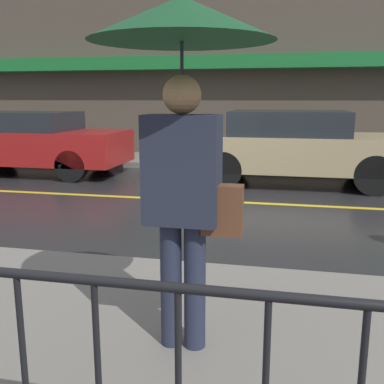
# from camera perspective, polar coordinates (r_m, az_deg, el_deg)

# --- Properties ---
(ground_plane) EXTENTS (80.00, 80.00, 0.00)m
(ground_plane) POSITION_cam_1_polar(r_m,az_deg,el_deg) (7.48, 2.43, -1.16)
(ground_plane) COLOR #262628
(sidewalk_near) EXTENTS (28.00, 2.94, 0.13)m
(sidewalk_near) POSITION_cam_1_polar(r_m,az_deg,el_deg) (3.25, -12.18, -18.32)
(sidewalk_near) COLOR slate
(sidewalk_near) RESTS_ON ground_plane
(sidewalk_far) EXTENTS (28.00, 2.03, 0.13)m
(sidewalk_far) POSITION_cam_1_polar(r_m,az_deg,el_deg) (11.55, 5.93, 3.76)
(sidewalk_far) COLOR slate
(sidewalk_far) RESTS_ON ground_plane
(lane_marking) EXTENTS (25.20, 0.12, 0.01)m
(lane_marking) POSITION_cam_1_polar(r_m,az_deg,el_deg) (7.48, 2.43, -1.13)
(lane_marking) COLOR gold
(lane_marking) RESTS_ON ground_plane
(building_storefront) EXTENTS (28.00, 0.85, 5.34)m
(building_storefront) POSITION_cam_1_polar(r_m,az_deg,el_deg) (12.60, 6.77, 16.27)
(building_storefront) COLOR #4C4238
(building_storefront) RESTS_ON ground_plane
(pedestrian) EXTENTS (1.06, 1.06, 2.10)m
(pedestrian) POSITION_cam_1_polar(r_m,az_deg,el_deg) (2.62, -1.17, 14.32)
(pedestrian) COLOR #23283D
(pedestrian) RESTS_ON sidewalk_near
(car_red) EXTENTS (4.17, 1.71, 1.38)m
(car_red) POSITION_cam_1_polar(r_m,az_deg,el_deg) (10.71, -19.73, 6.03)
(car_red) COLOR maroon
(car_red) RESTS_ON ground_plane
(car_tan) EXTENTS (4.30, 1.86, 1.44)m
(car_tan) POSITION_cam_1_polar(r_m,az_deg,el_deg) (9.12, 12.88, 5.72)
(car_tan) COLOR tan
(car_tan) RESTS_ON ground_plane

